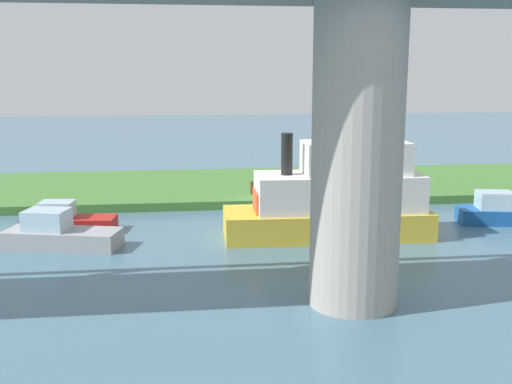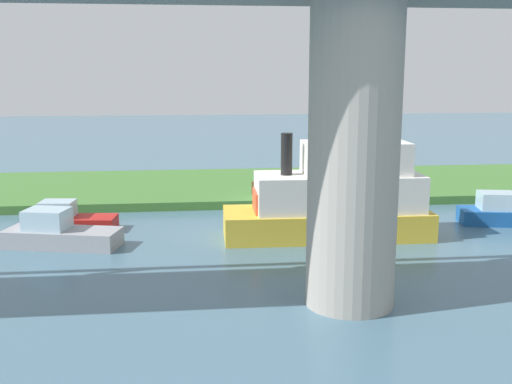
% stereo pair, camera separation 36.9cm
% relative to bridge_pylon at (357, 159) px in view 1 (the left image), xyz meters
% --- Properties ---
extents(ground_plane, '(160.00, 160.00, 0.00)m').
position_rel_bridge_pylon_xyz_m(ground_plane, '(0.54, -14.95, -5.00)').
color(ground_plane, '#476B7F').
extents(grassy_bank, '(80.00, 12.00, 0.50)m').
position_rel_bridge_pylon_xyz_m(grassy_bank, '(0.54, -20.95, -4.75)').
color(grassy_bank, '#427533').
rests_on(grassy_bank, ground).
extents(bridge_pylon, '(2.99, 2.99, 9.99)m').
position_rel_bridge_pylon_xyz_m(bridge_pylon, '(0.00, 0.00, 0.00)').
color(bridge_pylon, '#9E998E').
rests_on(bridge_pylon, ground).
extents(person_on_bank, '(0.45, 0.45, 1.39)m').
position_rel_bridge_pylon_xyz_m(person_on_bank, '(-3.21, -16.92, -3.79)').
color(person_on_bank, '#2D334C').
rests_on(person_on_bank, grassy_bank).
extents(mooring_post, '(0.20, 0.20, 0.78)m').
position_rel_bridge_pylon_xyz_m(mooring_post, '(1.53, -16.86, -4.10)').
color(mooring_post, brown).
rests_on(mooring_post, grassy_bank).
extents(pontoon_yellow, '(9.89, 3.51, 5.01)m').
position_rel_bridge_pylon_xyz_m(pontoon_yellow, '(-1.49, -8.59, -3.14)').
color(pontoon_yellow, gold).
rests_on(pontoon_yellow, ground).
extents(houseboat_blue, '(5.24, 2.71, 1.66)m').
position_rel_bridge_pylon_xyz_m(houseboat_blue, '(-11.02, -10.09, -4.40)').
color(houseboat_blue, '#195199').
rests_on(houseboat_blue, ground).
extents(skiff_small, '(4.65, 2.09, 1.50)m').
position_rel_bridge_pylon_xyz_m(skiff_small, '(11.46, -11.21, -4.46)').
color(skiff_small, red).
rests_on(skiff_small, ground).
extents(riverboat_paddlewheel, '(5.45, 3.01, 1.72)m').
position_rel_bridge_pylon_xyz_m(riverboat_paddlewheel, '(11.29, -8.29, -4.38)').
color(riverboat_paddlewheel, '#99999E').
rests_on(riverboat_paddlewheel, ground).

